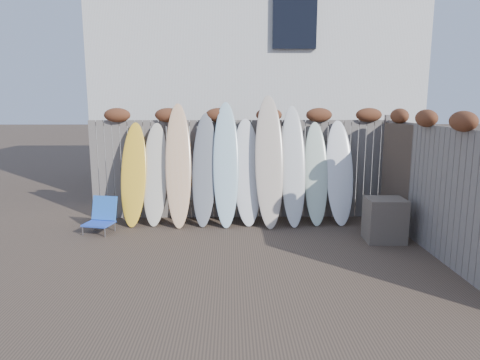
{
  "coord_description": "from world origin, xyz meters",
  "views": [
    {
      "loc": [
        -0.16,
        -6.21,
        2.35
      ],
      "look_at": [
        0.0,
        1.2,
        1.0
      ],
      "focal_mm": 32.0,
      "sensor_mm": 36.0,
      "label": 1
    }
  ],
  "objects_px": {
    "surfboard_0": "(134,174)",
    "wooden_crate": "(385,220)",
    "lattice_panel": "(405,180)",
    "beach_chair": "(102,216)"
  },
  "relations": [
    {
      "from": "wooden_crate",
      "to": "surfboard_0",
      "type": "bearing_deg",
      "value": 165.45
    },
    {
      "from": "beach_chair",
      "to": "lattice_panel",
      "type": "distance_m",
      "value": 5.55
    },
    {
      "from": "beach_chair",
      "to": "wooden_crate",
      "type": "bearing_deg",
      "value": -7.41
    },
    {
      "from": "lattice_panel",
      "to": "surfboard_0",
      "type": "height_order",
      "value": "surfboard_0"
    },
    {
      "from": "wooden_crate",
      "to": "lattice_panel",
      "type": "relative_size",
      "value": 0.38
    },
    {
      "from": "wooden_crate",
      "to": "lattice_panel",
      "type": "xyz_separation_m",
      "value": [
        0.51,
        0.48,
        0.61
      ]
    },
    {
      "from": "surfboard_0",
      "to": "lattice_panel",
      "type": "bearing_deg",
      "value": -5.85
    },
    {
      "from": "surfboard_0",
      "to": "wooden_crate",
      "type": "bearing_deg",
      "value": -12.52
    },
    {
      "from": "beach_chair",
      "to": "wooden_crate",
      "type": "xyz_separation_m",
      "value": [
        5.0,
        -0.65,
        0.08
      ]
    },
    {
      "from": "lattice_panel",
      "to": "surfboard_0",
      "type": "distance_m",
      "value": 5.06
    }
  ]
}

